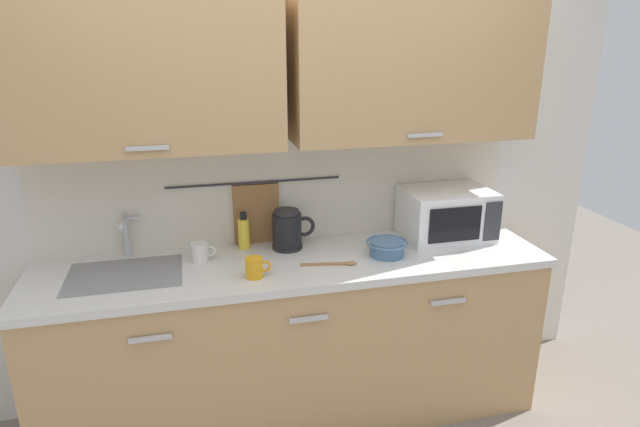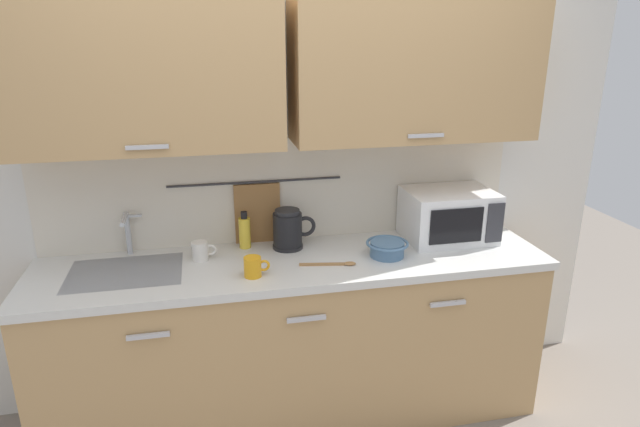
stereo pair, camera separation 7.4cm
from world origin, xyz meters
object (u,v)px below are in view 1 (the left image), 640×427
at_px(electric_kettle, 288,230).
at_px(mixing_bowl, 387,247).
at_px(mug_near_sink, 200,252).
at_px(microwave, 446,214).
at_px(dish_soap_bottle, 244,233).
at_px(wooden_spoon, 335,264).
at_px(mug_by_kettle, 255,268).

height_order(electric_kettle, mixing_bowl, electric_kettle).
bearing_deg(mixing_bowl, electric_kettle, 155.07).
bearing_deg(mug_near_sink, microwave, 0.75).
height_order(dish_soap_bottle, wooden_spoon, dish_soap_bottle).
bearing_deg(dish_soap_bottle, microwave, -5.40).
xyz_separation_m(microwave, dish_soap_bottle, (-1.08, 0.10, -0.05)).
distance_m(mixing_bowl, mug_by_kettle, 0.68).
xyz_separation_m(dish_soap_bottle, mixing_bowl, (0.69, -0.27, -0.04)).
height_order(microwave, wooden_spoon, microwave).
height_order(mug_by_kettle, wooden_spoon, mug_by_kettle).
distance_m(microwave, mug_near_sink, 1.31).
height_order(dish_soap_bottle, mug_by_kettle, dish_soap_bottle).
bearing_deg(mug_by_kettle, wooden_spoon, 6.23).
xyz_separation_m(microwave, wooden_spoon, (-0.68, -0.22, -0.13)).
distance_m(mug_by_kettle, wooden_spoon, 0.40).
xyz_separation_m(mug_near_sink, mixing_bowl, (0.91, -0.15, -0.00)).
bearing_deg(mixing_bowl, mug_near_sink, 170.76).
bearing_deg(microwave, wooden_spoon, -162.24).
height_order(electric_kettle, wooden_spoon, electric_kettle).
distance_m(microwave, mixing_bowl, 0.44).
bearing_deg(microwave, dish_soap_bottle, 174.60).
distance_m(mug_near_sink, mug_by_kettle, 0.34).
height_order(electric_kettle, dish_soap_bottle, electric_kettle).
relative_size(mixing_bowl, mug_by_kettle, 1.78).
distance_m(electric_kettle, mixing_bowl, 0.51).
relative_size(mixing_bowl, wooden_spoon, 0.78).
distance_m(mixing_bowl, wooden_spoon, 0.29).
bearing_deg(electric_kettle, microwave, -3.33).
relative_size(mug_by_kettle, wooden_spoon, 0.44).
relative_size(microwave, mixing_bowl, 2.15).
bearing_deg(mug_near_sink, mug_by_kettle, -46.23).
distance_m(mug_near_sink, wooden_spoon, 0.66).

